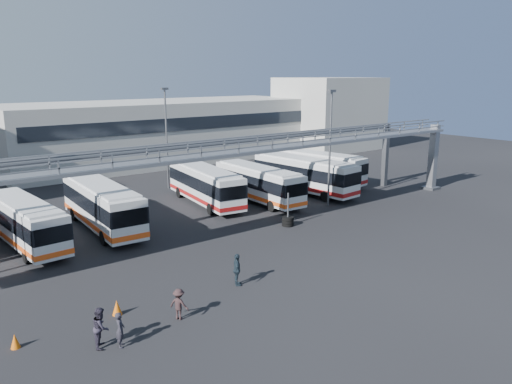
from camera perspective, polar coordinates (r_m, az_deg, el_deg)
ground at (r=32.68m, az=2.44°, el=-7.29°), size 140.00×140.00×0.00m
gantry at (r=35.75m, az=-3.61°, el=3.65°), size 51.40×5.15×7.10m
warehouse at (r=69.43m, az=-10.57°, el=6.89°), size 42.00×14.00×8.00m
building_right at (r=80.25m, az=8.34°, el=8.88°), size 14.00×12.00×11.00m
light_pole_mid at (r=44.33m, az=8.46°, el=5.69°), size 0.70×0.35×10.21m
light_pole_back at (r=51.47m, az=-10.21°, el=6.67°), size 0.70×0.35×10.21m
bus_2 at (r=37.36m, az=-24.94°, el=-3.04°), size 3.14×10.71×3.21m
bus_3 at (r=39.31m, az=-17.18°, el=-1.36°), size 3.31×11.67×3.51m
bus_5 at (r=45.11m, az=-5.82°, el=0.92°), size 4.09×11.35×3.37m
bus_6 at (r=45.71m, az=0.27°, el=1.08°), size 2.88×10.88×3.28m
bus_7 at (r=49.32m, az=5.56°, el=2.08°), size 3.70×11.74×3.51m
bus_8 at (r=53.95m, az=6.95°, el=2.93°), size 4.18×11.38×3.38m
pedestrian_a at (r=22.97m, az=-15.27°, el=-14.94°), size 0.58×0.69×1.60m
pedestrian_b at (r=23.16m, az=-17.30°, el=-14.53°), size 1.02×1.10×1.81m
pedestrian_c at (r=24.72m, az=-8.79°, el=-12.55°), size 0.99×1.15×1.54m
pedestrian_d at (r=28.01m, az=-2.19°, el=-8.87°), size 0.91×1.16×1.84m
cone_left at (r=24.63m, az=-25.83°, el=-15.08°), size 0.47×0.47×0.65m
cone_right at (r=25.92m, az=-15.60°, el=-12.60°), size 0.57×0.57×0.76m
tire_stack at (r=38.83m, az=3.66°, el=-3.25°), size 0.92×0.92×2.63m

